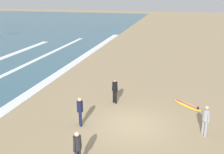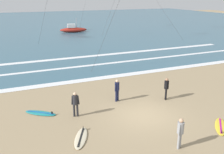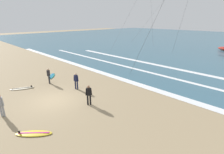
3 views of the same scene
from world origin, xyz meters
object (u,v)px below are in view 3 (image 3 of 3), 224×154
at_px(surfer_foreground_main, 49,74).
at_px(surfer_left_near, 76,80).
at_px(surfer_background_far, 1,104).
at_px(surfboard_foreground_flat, 52,76).
at_px(surfer_mid_group, 89,93).
at_px(surfboard_left_pile, 22,88).
at_px(surfboard_right_spare, 34,133).

xyz_separation_m(surfer_foreground_main, surfer_left_near, (3.27, 1.13, 0.00)).
bearing_deg(surfer_background_far, surfer_left_near, 95.20).
bearing_deg(surfboard_foreground_flat, surfer_left_near, -0.71).
height_order(surfer_mid_group, surfer_background_far, same).
xyz_separation_m(surfer_foreground_main, surfer_background_far, (3.84, -5.16, 0.00)).
height_order(surfer_mid_group, surfboard_foreground_flat, surfer_mid_group).
height_order(surfboard_left_pile, surfboard_foreground_flat, same).
bearing_deg(surfboard_right_spare, surfboard_foreground_flat, 148.70).
bearing_deg(surfer_mid_group, surfboard_right_spare, -81.71).
height_order(surfer_mid_group, surfboard_right_spare, surfer_mid_group).
relative_size(surfer_left_near, surfer_background_far, 1.00).
xyz_separation_m(surfer_mid_group, surfboard_right_spare, (0.66, -4.50, -0.91)).
relative_size(surfer_left_near, surfboard_right_spare, 0.82).
bearing_deg(surfer_mid_group, surfer_foreground_main, -179.41).
distance_m(surfer_background_far, surfboard_left_pile, 5.07).
height_order(surfer_left_near, surfer_background_far, same).
distance_m(surfboard_right_spare, surfboard_left_pile, 7.90).
height_order(surfer_foreground_main, surfboard_right_spare, surfer_foreground_main).
height_order(surfer_background_far, surfboard_right_spare, surfer_background_far).
xyz_separation_m(surfboard_left_pile, surfboard_foreground_flat, (-1.59, 3.73, 0.00)).
relative_size(surfer_foreground_main, surfboard_right_spare, 0.82).
bearing_deg(surfer_foreground_main, surfer_background_far, -53.34).
height_order(surfer_left_near, surfboard_foreground_flat, surfer_left_near).
bearing_deg(surfboard_left_pile, surfer_foreground_main, 80.94).
xyz_separation_m(surfer_mid_group, surfer_foreground_main, (-6.61, -0.07, 0.00)).
bearing_deg(surfboard_foreground_flat, surfer_mid_group, -7.48).
bearing_deg(surfboard_foreground_flat, surfer_foreground_main, -31.01).
xyz_separation_m(surfer_foreground_main, surfboard_left_pile, (-0.40, -2.53, -0.91)).
height_order(surfer_foreground_main, surfer_background_far, same).
bearing_deg(surfboard_left_pile, surfer_left_near, 44.94).
bearing_deg(surfboard_foreground_flat, surfboard_right_spare, -31.30).
xyz_separation_m(surfer_background_far, surfboard_right_spare, (3.43, 0.72, -0.91)).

